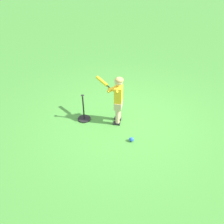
% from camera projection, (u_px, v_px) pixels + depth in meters
% --- Properties ---
extents(ground_plane, '(40.00, 40.00, 0.00)m').
position_uv_depth(ground_plane, '(126.00, 122.00, 5.48)').
color(ground_plane, '#479338').
extents(child_batter, '(0.73, 0.38, 1.08)m').
position_uv_depth(child_batter, '(117.00, 96.00, 5.12)').
color(child_batter, '#232328').
rests_on(child_batter, ground).
extents(play_ball_far_right, '(0.09, 0.09, 0.09)m').
position_uv_depth(play_ball_far_right, '(131.00, 139.00, 4.93)').
color(play_ball_far_right, blue).
rests_on(play_ball_far_right, ground).
extents(batting_tee, '(0.28, 0.28, 0.62)m').
position_uv_depth(batting_tee, '(84.00, 116.00, 5.49)').
color(batting_tee, black).
rests_on(batting_tee, ground).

